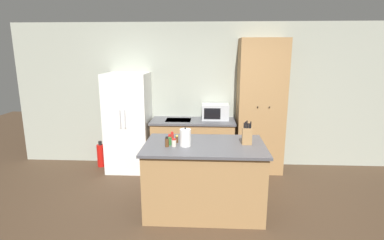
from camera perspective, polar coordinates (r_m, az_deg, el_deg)
name	(u,v)px	position (r m, az deg, el deg)	size (l,w,h in m)	color
ground_plane	(209,234)	(3.77, 3.31, -20.80)	(14.00, 14.00, 0.00)	#423021
wall_back	(210,96)	(5.52, 3.41, 4.65)	(7.20, 0.06, 2.60)	#9EA393
refrigerator	(129,122)	(5.43, -11.99, -0.43)	(0.74, 0.70, 1.73)	white
back_counter	(193,145)	(5.40, 0.16, -4.69)	(1.48, 0.63, 0.91)	#9E7547
pantry_cabinet	(260,107)	(5.33, 12.91, 2.47)	(0.79, 0.56, 2.31)	#9E7547
kitchen_island	(204,177)	(4.05, 2.34, -10.83)	(1.56, 0.97, 0.92)	#9E7547
microwave	(215,112)	(5.35, 4.46, 1.58)	(0.47, 0.35, 0.27)	#B2B5B7
knife_block	(247,136)	(3.90, 10.43, -2.95)	(0.12, 0.07, 0.32)	#9E7547
spice_bottle_tall_dark	(177,139)	(3.93, -2.90, -3.68)	(0.04, 0.04, 0.10)	#563319
spice_bottle_short_red	(170,141)	(3.86, -4.30, -4.07)	(0.06, 0.06, 0.10)	#337033
spice_bottle_amber_oil	(167,142)	(3.78, -4.80, -4.22)	(0.05, 0.05, 0.13)	#563319
spice_bottle_green_herb	(172,137)	(3.97, -3.79, -3.32)	(0.04, 0.04, 0.14)	#B2281E
spice_bottle_pale_salt	(174,143)	(3.79, -3.47, -4.34)	(0.06, 0.06, 0.10)	beige
spice_bottle_orange_cap	(170,138)	(4.03, -4.30, -3.38)	(0.04, 0.04, 0.09)	#B2281E
kettle	(185,138)	(3.79, -1.27, -3.36)	(0.14, 0.14, 0.24)	white
fire_extinguisher	(101,155)	(5.84, -16.96, -6.42)	(0.14, 0.14, 0.49)	red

